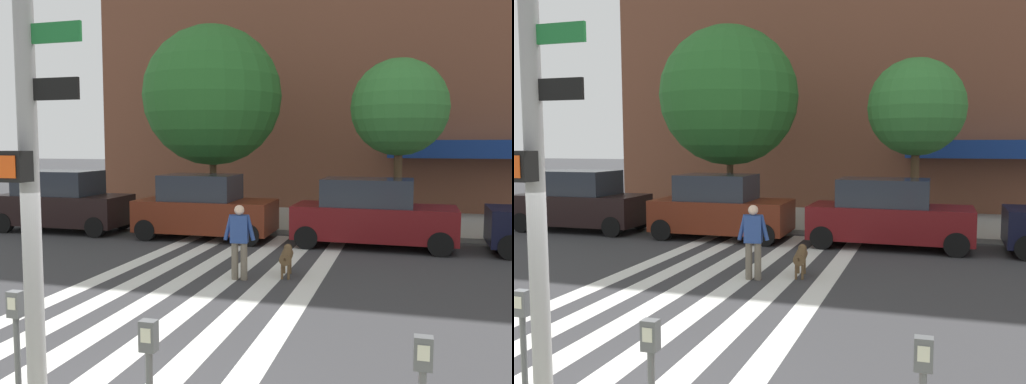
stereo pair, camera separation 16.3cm
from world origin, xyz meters
The scene contains 13 objects.
ground_plane centered at (0.00, 6.02, 0.00)m, with size 160.00×160.00×0.00m, color #353538.
sidewalk_far centered at (0.00, 15.03, 0.07)m, with size 80.00×6.00×0.15m, color #9B9A93.
crosswalk_stripes centered at (-0.86, 6.02, 0.00)m, with size 4.95×11.43×0.01m.
traffic_light_pole centered at (-0.09, -0.53, 3.52)m, with size 0.74×0.46×5.80m.
parking_meter_curbside centered at (-0.37, -0.42, 1.03)m, with size 0.14×0.11×1.36m.
parking_meter_second_along centered at (1.30, -0.84, 1.03)m, with size 0.14×0.11×1.36m.
parked_car_near_curb centered at (-7.88, 10.69, 0.99)m, with size 4.41×2.00×2.05m.
parked_car_behind_first centered at (-2.73, 10.69, 0.95)m, with size 4.26×2.06×2.00m.
parked_car_third_in_line centered at (2.39, 10.69, 0.94)m, with size 4.55×1.96×1.96m.
street_tree_nearest centered at (-3.27, 12.91, 4.62)m, with size 4.84×4.84×6.89m.
street_tree_middle centered at (3.04, 13.02, 4.10)m, with size 3.10×3.10×5.52m.
pedestrian_dog_walker centered at (-0.14, 6.13, 0.93)m, with size 0.71×0.29×1.64m.
dog_on_leash centered at (0.77, 6.75, 0.44)m, with size 0.36×1.15×0.65m.
Camera 2 is at (3.46, -4.62, 2.95)m, focal length 37.19 mm.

